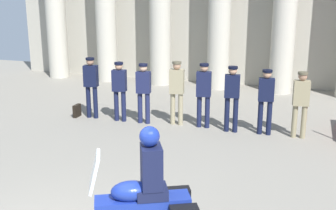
# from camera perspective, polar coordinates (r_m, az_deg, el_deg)

# --- Properties ---
(officer_in_row_0) EXTENTS (0.41, 0.27, 1.73)m
(officer_in_row_0) POSITION_cam_1_polar(r_m,az_deg,el_deg) (12.18, -10.27, 2.96)
(officer_in_row_0) COLOR black
(officer_in_row_0) RESTS_ON ground_plane
(officer_in_row_1) EXTENTS (0.41, 0.27, 1.66)m
(officer_in_row_1) POSITION_cam_1_polar(r_m,az_deg,el_deg) (11.77, -6.52, 2.46)
(officer_in_row_1) COLOR #141938
(officer_in_row_1) RESTS_ON ground_plane
(officer_in_row_2) EXTENTS (0.41, 0.27, 1.65)m
(officer_in_row_2) POSITION_cam_1_polar(r_m,az_deg,el_deg) (11.50, -3.30, 2.21)
(officer_in_row_2) COLOR #191E42
(officer_in_row_2) RESTS_ON ground_plane
(officer_in_row_3) EXTENTS (0.41, 0.27, 1.73)m
(officer_in_row_3) POSITION_cam_1_polar(r_m,az_deg,el_deg) (11.36, 1.18, 2.32)
(officer_in_row_3) COLOR gray
(officer_in_row_3) RESTS_ON ground_plane
(officer_in_row_4) EXTENTS (0.41, 0.27, 1.72)m
(officer_in_row_4) POSITION_cam_1_polar(r_m,az_deg,el_deg) (11.15, 4.80, 1.98)
(officer_in_row_4) COLOR #141938
(officer_in_row_4) RESTS_ON ground_plane
(officer_in_row_5) EXTENTS (0.41, 0.27, 1.71)m
(officer_in_row_5) POSITION_cam_1_polar(r_m,az_deg,el_deg) (10.88, 8.57, 1.52)
(officer_in_row_5) COLOR black
(officer_in_row_5) RESTS_ON ground_plane
(officer_in_row_6) EXTENTS (0.41, 0.27, 1.66)m
(officer_in_row_6) POSITION_cam_1_polar(r_m,az_deg,el_deg) (10.84, 12.98, 1.09)
(officer_in_row_6) COLOR black
(officer_in_row_6) RESTS_ON ground_plane
(officer_in_row_7) EXTENTS (0.41, 0.27, 1.66)m
(officer_in_row_7) POSITION_cam_1_polar(r_m,az_deg,el_deg) (10.81, 17.37, 0.71)
(officer_in_row_7) COLOR #847A5B
(officer_in_row_7) RESTS_ON ground_plane
(motorcycle_with_rider) EXTENTS (1.92, 1.14, 1.90)m
(motorcycle_with_rider) POSITION_cam_1_polar(r_m,az_deg,el_deg) (5.73, -2.67, -13.49)
(motorcycle_with_rider) COLOR black
(motorcycle_with_rider) RESTS_ON ground_plane
(briefcase_on_ground) EXTENTS (0.10, 0.32, 0.36)m
(briefcase_on_ground) POSITION_cam_1_polar(r_m,az_deg,el_deg) (12.55, -12.10, -0.75)
(briefcase_on_ground) COLOR black
(briefcase_on_ground) RESTS_ON ground_plane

